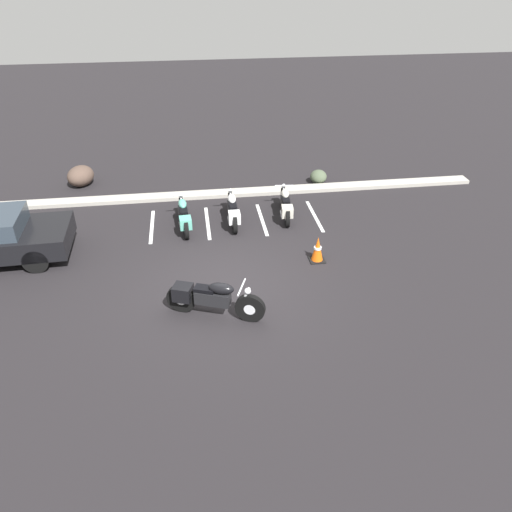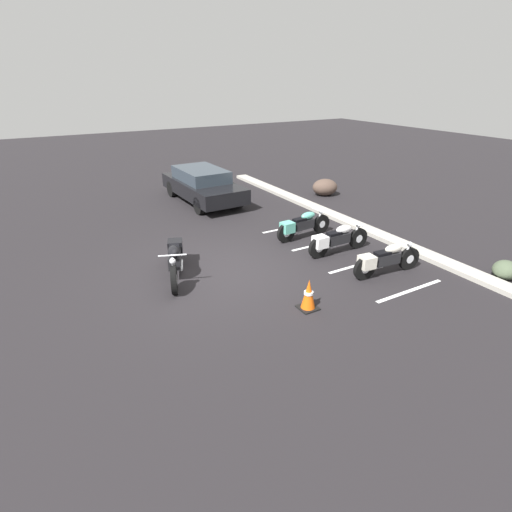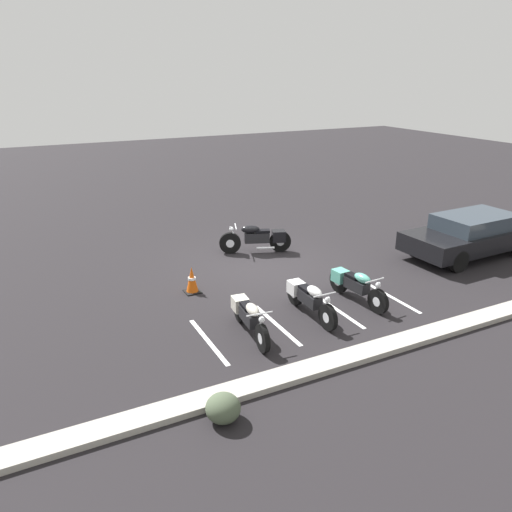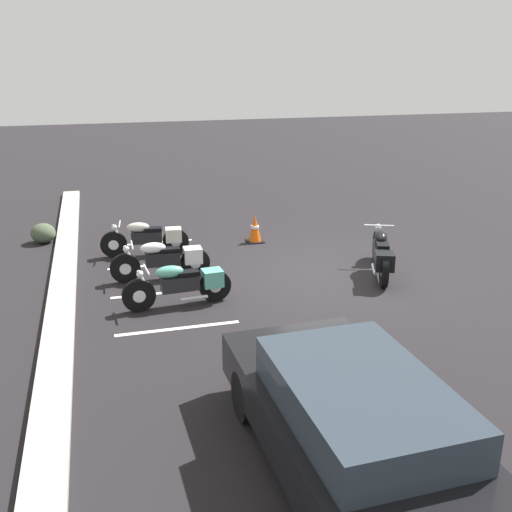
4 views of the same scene
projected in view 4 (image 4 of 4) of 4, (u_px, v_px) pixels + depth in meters
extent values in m
plane|color=black|center=(327.00, 272.00, 12.64)|extent=(60.00, 60.00, 0.00)
cylinder|color=black|center=(377.00, 246.00, 13.26)|extent=(0.67, 0.35, 0.67)
cylinder|color=silver|center=(377.00, 246.00, 13.26)|extent=(0.28, 0.21, 0.25)
cylinder|color=black|center=(384.00, 271.00, 11.78)|extent=(0.67, 0.35, 0.67)
cylinder|color=silver|center=(384.00, 271.00, 11.78)|extent=(0.28, 0.21, 0.25)
cube|color=black|center=(381.00, 252.00, 12.42)|extent=(0.82, 0.54, 0.30)
ellipsoid|color=black|center=(381.00, 236.00, 12.52)|extent=(0.63, 0.45, 0.24)
cube|color=black|center=(382.00, 245.00, 12.19)|extent=(0.50, 0.39, 0.08)
cube|color=black|center=(384.00, 261.00, 11.76)|extent=(0.51, 0.49, 0.35)
cylinder|color=silver|center=(378.00, 236.00, 13.06)|extent=(0.27, 0.15, 0.54)
cylinder|color=silver|center=(379.00, 226.00, 12.92)|extent=(0.26, 0.60, 0.04)
sphere|color=silver|center=(378.00, 227.00, 13.07)|extent=(0.14, 0.14, 0.14)
cylinder|color=silver|center=(374.00, 269.00, 12.29)|extent=(0.55, 0.26, 0.07)
cylinder|color=black|center=(139.00, 295.00, 10.67)|extent=(0.15, 0.61, 0.60)
cylinder|color=silver|center=(139.00, 295.00, 10.67)|extent=(0.13, 0.24, 0.23)
cylinder|color=black|center=(215.00, 286.00, 11.11)|extent=(0.15, 0.61, 0.60)
cylinder|color=silver|center=(215.00, 286.00, 11.11)|extent=(0.13, 0.24, 0.23)
cube|color=black|center=(180.00, 283.00, 10.86)|extent=(0.31, 0.71, 0.27)
ellipsoid|color=#59B29E|center=(169.00, 272.00, 10.72)|extent=(0.27, 0.53, 0.22)
cube|color=black|center=(188.00, 273.00, 10.85)|extent=(0.25, 0.42, 0.07)
cube|color=#59B29E|center=(212.00, 278.00, 11.04)|extent=(0.35, 0.39, 0.31)
cylinder|color=silver|center=(144.00, 282.00, 10.62)|extent=(0.07, 0.24, 0.48)
cylinder|color=silver|center=(146.00, 270.00, 10.56)|extent=(0.56, 0.08, 0.03)
sphere|color=silver|center=(140.00, 274.00, 10.55)|extent=(0.13, 0.13, 0.13)
cylinder|color=silver|center=(194.00, 298.00, 10.90)|extent=(0.10, 0.50, 0.06)
cylinder|color=black|center=(125.00, 268.00, 12.00)|extent=(0.12, 0.60, 0.60)
cylinder|color=silver|center=(125.00, 268.00, 12.00)|extent=(0.12, 0.23, 0.23)
cylinder|color=black|center=(195.00, 262.00, 12.34)|extent=(0.12, 0.60, 0.60)
cylinder|color=silver|center=(195.00, 262.00, 12.34)|extent=(0.12, 0.23, 0.23)
cube|color=black|center=(163.00, 259.00, 12.14)|extent=(0.26, 0.70, 0.27)
ellipsoid|color=white|center=(153.00, 248.00, 12.02)|extent=(0.24, 0.51, 0.22)
cube|color=black|center=(170.00, 250.00, 12.12)|extent=(0.22, 0.40, 0.07)
cube|color=white|center=(193.00, 255.00, 12.28)|extent=(0.33, 0.37, 0.31)
cylinder|color=silver|center=(130.00, 257.00, 11.95)|extent=(0.06, 0.24, 0.49)
cylinder|color=silver|center=(132.00, 245.00, 11.89)|extent=(0.57, 0.04, 0.03)
sphere|color=silver|center=(126.00, 249.00, 11.89)|extent=(0.13, 0.13, 0.13)
cylinder|color=silver|center=(175.00, 272.00, 12.17)|extent=(0.07, 0.50, 0.06)
cylinder|color=black|center=(114.00, 244.00, 13.51)|extent=(0.17, 0.60, 0.59)
cylinder|color=silver|center=(114.00, 244.00, 13.51)|extent=(0.14, 0.24, 0.23)
cylinder|color=black|center=(176.00, 241.00, 13.73)|extent=(0.17, 0.60, 0.59)
cylinder|color=silver|center=(176.00, 241.00, 13.73)|extent=(0.14, 0.24, 0.23)
cube|color=black|center=(147.00, 237.00, 13.58)|extent=(0.32, 0.71, 0.27)
ellipsoid|color=beige|center=(138.00, 227.00, 13.48)|extent=(0.28, 0.52, 0.22)
cube|color=black|center=(153.00, 229.00, 13.55)|extent=(0.25, 0.42, 0.07)
cube|color=beige|center=(174.00, 235.00, 13.67)|extent=(0.36, 0.39, 0.31)
cylinder|color=silver|center=(118.00, 234.00, 13.45)|extent=(0.08, 0.24, 0.48)
cylinder|color=silver|center=(119.00, 224.00, 13.39)|extent=(0.56, 0.09, 0.03)
sphere|color=silver|center=(114.00, 227.00, 13.39)|extent=(0.13, 0.13, 0.13)
cylinder|color=silver|center=(157.00, 249.00, 13.59)|extent=(0.11, 0.50, 0.06)
cylinder|color=black|center=(246.00, 396.00, 7.52)|extent=(0.65, 0.24, 0.64)
cylinder|color=black|center=(360.00, 377.00, 7.95)|extent=(0.65, 0.24, 0.64)
cube|color=black|center=(352.00, 431.00, 6.41)|extent=(4.35, 1.93, 0.55)
cube|color=#2D3842|center=(361.00, 398.00, 6.11)|extent=(2.45, 1.59, 0.45)
cube|color=#A8A399|center=(62.00, 295.00, 11.29)|extent=(18.00, 0.50, 0.12)
ellipsoid|color=#4A5640|center=(43.00, 233.00, 14.55)|extent=(0.67, 0.67, 0.48)
cube|color=black|center=(255.00, 241.00, 14.69)|extent=(0.40, 0.40, 0.03)
cone|color=#EA590F|center=(255.00, 228.00, 14.58)|extent=(0.32, 0.32, 0.69)
cylinder|color=white|center=(255.00, 227.00, 14.57)|extent=(0.20, 0.20, 0.06)
cube|color=white|center=(178.00, 328.00, 10.07)|extent=(0.10, 2.10, 0.00)
cube|color=white|center=(166.00, 293.00, 11.58)|extent=(0.10, 2.10, 0.00)
cube|color=white|center=(157.00, 265.00, 13.08)|extent=(0.10, 2.10, 0.00)
cube|color=white|center=(149.00, 243.00, 14.58)|extent=(0.10, 2.10, 0.00)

